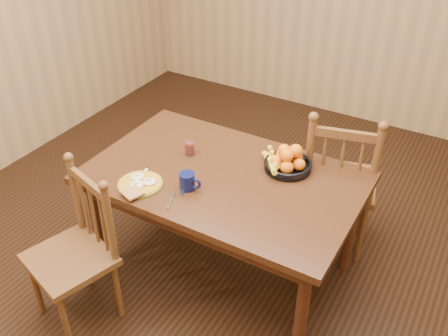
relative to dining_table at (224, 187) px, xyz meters
The scene contains 10 objects.
room 0.68m from the dining_table, ahead, with size 4.52×5.02×2.72m.
dining_table is the anchor object (origin of this frame).
chair_far 0.81m from the dining_table, 48.51° to the left, with size 0.58×0.56×1.06m.
chair_near 0.93m from the dining_table, 126.11° to the right, with size 0.54×0.53×0.96m.
breakfast_plate 0.50m from the dining_table, 137.35° to the right, with size 0.26×0.30×0.04m.
fork 0.37m from the dining_table, 110.06° to the right, with size 0.06×0.18×0.00m.
spoon 0.49m from the dining_table, 154.38° to the right, with size 0.06×0.15×0.01m.
coffee_mug 0.28m from the dining_table, 116.56° to the right, with size 0.13×0.09×0.10m.
juice_glass 0.34m from the dining_table, 163.12° to the left, with size 0.06×0.06×0.09m.
fruit_bowl 0.41m from the dining_table, 39.83° to the left, with size 0.32×0.32×0.17m.
Camera 1 is at (1.22, -2.09, 2.44)m, focal length 40.00 mm.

